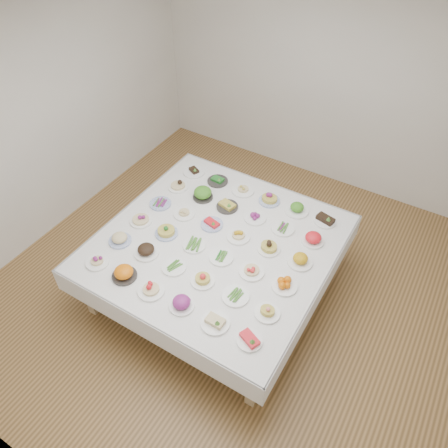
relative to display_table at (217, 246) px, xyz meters
The scene contains 38 objects.
room_envelope 1.16m from the display_table, 36.04° to the left, with size 5.02×5.02×2.81m.
display_table is the anchor object (origin of this frame).
dish_0 1.21m from the display_table, 134.59° to the right, with size 0.22×0.22×0.11m.
dish_1 1.00m from the display_table, 120.78° to the right, with size 0.24×0.24×0.15m.
dish_2 0.88m from the display_table, 101.67° to the right, with size 0.25×0.25×0.15m.
dish_3 0.87m from the display_table, 79.24° to the right, with size 0.25×0.25×0.14m.
dish_4 0.99m from the display_table, 58.70° to the right, with size 0.26×0.26×0.12m.
dish_5 1.20m from the display_table, 44.71° to the right, with size 0.22×0.22×0.11m.
dish_6 1.00m from the display_table, 148.82° to the right, with size 0.23×0.23×0.13m.
dish_7 0.73m from the display_table, 135.42° to the right, with size 0.25×0.25×0.14m.
dish_8 0.55m from the display_table, 108.07° to the right, with size 0.24×0.24×0.05m.
dish_9 0.55m from the display_table, 72.00° to the right, with size 0.23×0.23×0.13m.
dish_10 0.73m from the display_table, 44.23° to the right, with size 0.25×0.25×0.05m.
dish_11 1.00m from the display_table, 31.34° to the right, with size 0.23×0.23×0.12m.
dish_12 0.88m from the display_table, 168.78° to the right, with size 0.24×0.24×0.13m.
dish_13 0.55m from the display_table, 160.92° to the right, with size 0.24×0.24×0.14m.
dish_14 0.25m from the display_table, 133.04° to the right, with size 0.24×0.23×0.06m.
dish_15 0.25m from the display_table, 46.00° to the right, with size 0.24×0.24×0.05m.
dish_16 0.55m from the display_table, 18.99° to the right, with size 0.24×0.24×0.13m.
dish_17 0.88m from the display_table, 11.26° to the right, with size 0.24×0.24×0.11m.
dish_18 0.87m from the display_table, 168.91° to the left, with size 0.24×0.24×0.05m.
dish_19 0.56m from the display_table, 162.46° to the left, with size 0.23×0.23×0.11m.
dish_20 0.27m from the display_table, 133.41° to the left, with size 0.24×0.24×0.10m.
dish_21 0.26m from the display_table, 46.12° to the left, with size 0.24×0.24×0.12m.
dish_22 0.56m from the display_table, 19.14° to the left, with size 0.24×0.23×0.14m.
dish_23 0.88m from the display_table, 11.91° to the left, with size 0.25×0.25×0.13m.
dish_24 1.00m from the display_table, 148.89° to the left, with size 0.26×0.26×0.14m.
dish_25 0.73m from the display_table, 134.45° to the left, with size 0.24×0.24×0.14m.
dish_26 0.55m from the display_table, 109.00° to the left, with size 0.24×0.24×0.11m.
dish_27 0.55m from the display_table, 70.81° to the left, with size 0.24×0.24×0.09m.
dish_28 0.73m from the display_table, 45.67° to the left, with size 0.24×0.24×0.05m.
dish_29 1.00m from the display_table, 31.05° to the left, with size 0.25×0.25×0.14m.
dish_30 1.21m from the display_table, 135.06° to the left, with size 0.26×0.26×0.10m.
dish_31 0.99m from the display_table, 121.09° to the left, with size 0.24×0.24×0.10m.
dish_32 0.88m from the display_table, 100.91° to the left, with size 0.26×0.26×0.12m.
dish_33 0.87m from the display_table, 78.02° to the left, with size 0.24×0.24×0.14m.
dish_34 1.00m from the display_table, 58.86° to the left, with size 0.27×0.27×0.15m.
dish_35 1.21m from the display_table, 45.35° to the left, with size 0.24×0.24×0.11m.
Camera 1 is at (1.54, -2.73, 4.00)m, focal length 35.00 mm.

